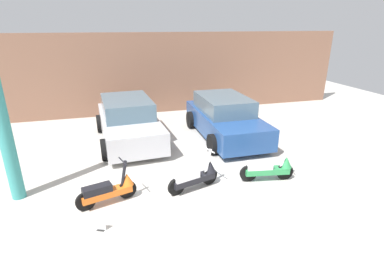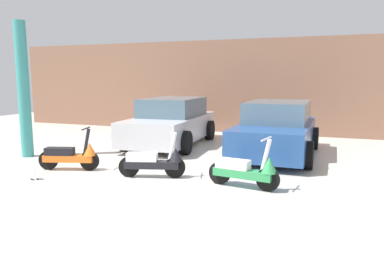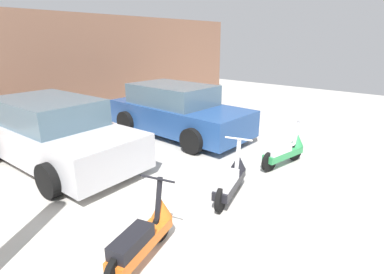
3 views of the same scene
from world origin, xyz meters
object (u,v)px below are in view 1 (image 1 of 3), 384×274
Objects in this scene: support_column_side at (3,127)px; scooter_front_left at (109,189)px; placard_near_left_scooter at (101,225)px; scooter_front_center at (269,168)px; car_rear_left at (129,121)px; scooter_front_right at (196,176)px; car_rear_center at (225,118)px.

scooter_front_left is at bearing -21.81° from support_column_side.
support_column_side reaches higher than placard_near_left_scooter.
placard_near_left_scooter is at bearing -158.23° from scooter_front_center.
car_rear_left is 17.27× the size of placard_near_left_scooter.
scooter_front_center is 6.47m from support_column_side.
placard_near_left_scooter is at bearing -172.66° from scooter_front_right.
scooter_front_center is 0.40× the size of support_column_side.
scooter_front_center reaches higher than scooter_front_left.
car_rear_center is at bearing 77.32° from car_rear_left.
placard_near_left_scooter is at bearing -118.91° from scooter_front_left.
car_rear_left is (-1.33, 3.92, 0.36)m from scooter_front_right.
car_rear_center is (4.20, 3.46, 0.36)m from scooter_front_left.
car_rear_center reaches higher than scooter_front_left.
placard_near_left_scooter is (-0.21, -0.97, -0.24)m from scooter_front_left.
scooter_front_right reaches higher than placard_near_left_scooter.
support_column_side reaches higher than scooter_front_left.
car_rear_center reaches higher than scooter_front_right.
scooter_front_right is at bearing 24.53° from placard_near_left_scooter.
support_column_side is (-1.92, 1.82, 1.69)m from placard_near_left_scooter.
scooter_front_center is (4.11, -0.02, 0.01)m from scooter_front_left.
support_column_side is at bearing -178.56° from scooter_front_center.
placard_near_left_scooter is at bearing -43.45° from support_column_side.
car_rear_center is at bearing 45.10° from placard_near_left_scooter.
support_column_side reaches higher than scooter_front_right.
scooter_front_left is at bearing -14.48° from car_rear_left.
support_column_side is (-6.24, 0.87, 1.44)m from scooter_front_center.
support_column_side is at bearing 136.55° from placard_near_left_scooter.
support_column_side is at bearing 152.59° from scooter_front_right.
support_column_side is (-2.13, 0.85, 1.45)m from scooter_front_left.
scooter_front_left is 4.09m from car_rear_left.
car_rear_center is 16.80× the size of placard_near_left_scooter.
support_column_side is at bearing -46.20° from car_rear_left.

